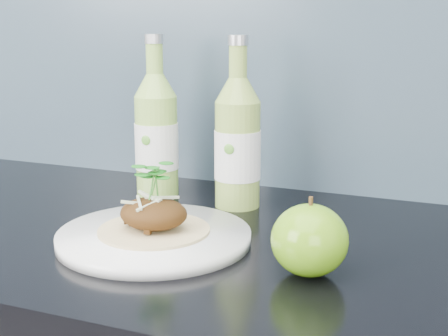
{
  "coord_description": "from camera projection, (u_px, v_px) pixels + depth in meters",
  "views": [
    {
      "loc": [
        0.39,
        0.91,
        1.2
      ],
      "look_at": [
        0.07,
        1.69,
        1.0
      ],
      "focal_mm": 50.0,
      "sensor_mm": 36.0,
      "label": 1
    }
  ],
  "objects": [
    {
      "name": "cider_bottle_left",
      "position": [
        156.0,
        135.0,
        1.08
      ],
      "size": [
        0.1,
        0.1,
        0.28
      ],
      "rotation": [
        0.0,
        0.0,
        -0.35
      ],
      "color": "#97C853",
      "rests_on": "kitchen_counter"
    },
    {
      "name": "green_apple",
      "position": [
        310.0,
        240.0,
        0.74
      ],
      "size": [
        0.11,
        0.11,
        0.1
      ],
      "rotation": [
        0.0,
        0.0,
        -0.26
      ],
      "color": "#5D8C0F",
      "rests_on": "kitchen_counter"
    },
    {
      "name": "pork_taco",
      "position": [
        154.0,
        212.0,
        0.85
      ],
      "size": [
        0.16,
        0.16,
        0.1
      ],
      "color": "tan",
      "rests_on": "dinner_plate"
    },
    {
      "name": "cider_bottle_right",
      "position": [
        238.0,
        143.0,
        1.01
      ],
      "size": [
        0.08,
        0.08,
        0.28
      ],
      "rotation": [
        0.0,
        0.0,
        0.0
      ],
      "color": "#92B54B",
      "rests_on": "kitchen_counter"
    },
    {
      "name": "dinner_plate",
      "position": [
        154.0,
        237.0,
        0.86
      ],
      "size": [
        0.34,
        0.34,
        0.02
      ],
      "color": "white",
      "rests_on": "kitchen_counter"
    }
  ]
}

